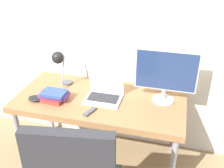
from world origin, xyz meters
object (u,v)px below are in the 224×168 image
desk_lamp (59,61)px  book_stack (54,96)px  laptop (104,93)px  game_controller (36,98)px  monitor (166,74)px

desk_lamp → book_stack: bearing=-86.0°
laptop → book_stack: 0.45m
desk_lamp → book_stack: 0.32m
book_stack → game_controller: size_ratio=1.86×
laptop → book_stack: bearing=-160.1°
book_stack → game_controller: bearing=-164.6°
monitor → laptop: bearing=-169.5°
monitor → book_stack: monitor is taller
monitor → book_stack: bearing=-165.2°
desk_lamp → laptop: bearing=-5.5°
book_stack → desk_lamp: bearing=94.0°
game_controller → desk_lamp: bearing=58.8°
monitor → game_controller: (-1.10, -0.29, -0.24)m
laptop → game_controller: 0.61m
game_controller → laptop: bearing=18.7°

